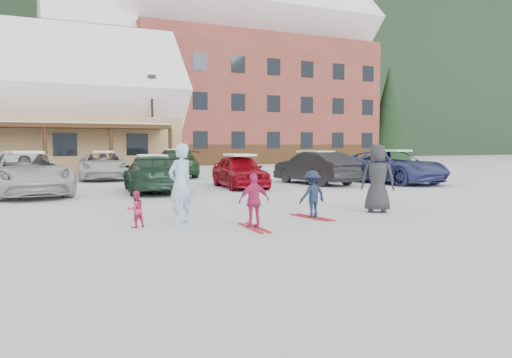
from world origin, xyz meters
name	(u,v)px	position (x,y,z in m)	size (l,w,h in m)	color
ground	(263,228)	(0.00, 0.00, 0.00)	(160.00, 160.00, 0.00)	silver
forested_hillside	(51,45)	(0.00, 85.00, 19.00)	(300.00, 70.00, 38.00)	black
alpine_hotel	(227,77)	(14.27, 38.00, 8.63)	(31.48, 14.01, 21.48)	brown
lamp_post	(152,117)	(3.22, 23.89, 3.64)	(0.50, 0.25, 6.47)	black
conifer_1	(389,102)	(30.00, 32.00, 6.26)	(4.84, 4.84, 11.22)	black
conifer_3	(134,113)	(6.00, 44.00, 5.12)	(3.96, 3.96, 9.18)	black
conifer_4	(343,109)	(34.00, 46.00, 6.54)	(5.06, 5.06, 11.73)	black
adult_skier	(181,184)	(-1.45, 1.32, 0.92)	(0.67, 0.44, 1.84)	#A3CEE3
toddler_red	(136,209)	(-2.50, 1.23, 0.40)	(0.39, 0.31, 0.81)	#CA2B5C
child_navy	(312,194)	(1.75, 0.82, 0.59)	(0.76, 0.44, 1.17)	#15223B
skis_child_navy	(312,217)	(1.75, 0.82, 0.01)	(0.20, 1.40, 0.03)	red
child_magenta	(254,201)	(-0.19, 0.04, 0.60)	(0.70, 0.29, 1.20)	#BF2866
skis_child_magenta	(254,228)	(-0.19, 0.04, 0.01)	(0.20, 1.40, 0.03)	red
bystander_dark	(378,178)	(3.89, 0.99, 0.91)	(0.89, 0.58, 1.82)	#28292B
parked_car_2	(27,174)	(-4.61, 9.84, 0.77)	(2.57, 5.57, 1.55)	#BABABA
parked_car_3	(152,174)	(-0.27, 9.17, 0.70)	(1.96, 4.82, 1.40)	#1B3725
parked_car_4	(240,171)	(3.48, 9.46, 0.69)	(1.64, 4.08, 1.39)	maroon
parked_car_5	(315,168)	(7.36, 9.79, 0.75)	(1.58, 4.55, 1.50)	black
parked_car_6	(391,167)	(10.94, 8.82, 0.77)	(2.55, 5.53, 1.54)	navy
parked_car_9	(16,167)	(-5.06, 16.72, 0.73)	(1.54, 4.42, 1.46)	#99989C
parked_car_10	(103,166)	(-1.00, 16.96, 0.72)	(2.40, 5.21, 1.45)	silver
parked_car_11	(175,163)	(2.98, 17.50, 0.77)	(2.15, 5.28, 1.53)	#1D3D1F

